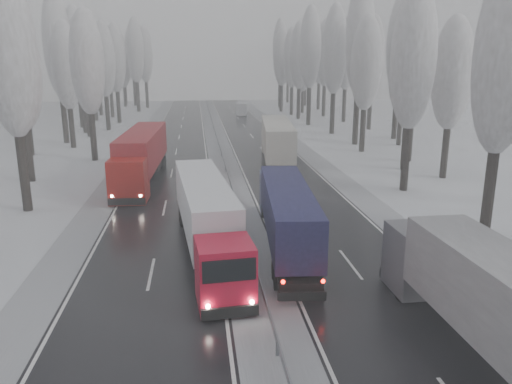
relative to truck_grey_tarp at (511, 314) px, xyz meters
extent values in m
cube|color=black|center=(-2.23, 28.21, -2.40)|extent=(7.50, 200.00, 0.03)
cube|color=black|center=(-12.73, 28.21, -2.40)|extent=(7.50, 200.00, 0.03)
cube|color=#ADAFB5|center=(-7.48, 28.21, -2.40)|extent=(3.00, 200.00, 0.04)
cube|color=#ADAFB5|center=(2.72, 28.21, -2.40)|extent=(2.40, 200.00, 0.04)
cube|color=#ADAFB5|center=(-17.68, 28.21, -2.40)|extent=(2.40, 200.00, 0.04)
cube|color=slate|center=(-7.48, 28.21, -1.82)|extent=(0.06, 200.00, 0.32)
cube|color=slate|center=(-7.48, 26.21, -2.12)|extent=(0.12, 0.12, 0.60)
cube|color=slate|center=(-7.48, 58.21, -2.12)|extent=(0.12, 0.12, 0.60)
cylinder|color=black|center=(7.56, 13.88, 0.38)|extent=(0.68, 0.68, 5.60)
ellipsoid|color=gray|center=(7.56, 13.88, 8.39)|extent=(3.60, 3.60, 11.45)
cylinder|color=black|center=(7.03, 25.24, 0.39)|extent=(0.68, 0.68, 5.62)
ellipsoid|color=gray|center=(7.03, 25.24, 8.42)|extent=(3.60, 3.60, 11.48)
cylinder|color=black|center=(12.54, 29.24, 0.05)|extent=(0.64, 0.64, 4.94)
ellipsoid|color=gray|center=(12.54, 29.24, 7.11)|extent=(3.60, 3.60, 10.09)
cylinder|color=black|center=(10.42, 33.37, 0.24)|extent=(0.66, 0.66, 5.32)
ellipsoid|color=gray|center=(10.42, 33.37, 7.85)|extent=(3.60, 3.60, 10.88)
cylinder|color=black|center=(12.65, 37.37, 0.74)|extent=(0.72, 0.72, 6.31)
ellipsoid|color=gray|center=(12.65, 37.37, 9.76)|extent=(3.60, 3.60, 12.90)
cylinder|color=black|center=(9.54, 43.81, 0.27)|extent=(0.67, 0.67, 5.38)
ellipsoid|color=gray|center=(9.54, 43.81, 7.95)|extent=(3.60, 3.60, 10.98)
cylinder|color=black|center=(15.83, 47.81, -0.12)|extent=(0.62, 0.62, 4.59)
ellipsoid|color=gray|center=(15.83, 47.81, 6.44)|extent=(3.60, 3.60, 9.39)
cylinder|color=black|center=(10.42, 49.23, 1.05)|extent=(0.76, 0.76, 6.95)
ellipsoid|color=gray|center=(10.42, 49.23, 10.98)|extent=(3.60, 3.60, 14.19)
cylinder|color=black|center=(17.34, 53.23, 0.88)|extent=(0.74, 0.74, 6.59)
ellipsoid|color=gray|center=(17.34, 53.23, 10.29)|extent=(3.60, 3.60, 13.46)
cylinder|color=black|center=(10.09, 59.48, 0.76)|extent=(0.72, 0.72, 6.37)
ellipsoid|color=gray|center=(10.09, 59.48, 9.86)|extent=(3.60, 3.60, 13.01)
cylinder|color=black|center=(17.24, 63.48, 0.57)|extent=(0.70, 0.70, 5.97)
ellipsoid|color=gray|center=(17.24, 63.48, 9.10)|extent=(3.60, 3.60, 12.20)
cylinder|color=black|center=(8.86, 70.16, 0.91)|extent=(0.74, 0.74, 6.65)
ellipsoid|color=gray|center=(8.86, 70.16, 10.41)|extent=(3.60, 3.60, 13.59)
cylinder|color=black|center=(16.23, 74.16, 0.65)|extent=(0.71, 0.71, 6.14)
ellipsoid|color=gray|center=(16.23, 74.16, 9.42)|extent=(3.60, 3.60, 12.54)
cylinder|color=black|center=(9.09, 79.91, 0.61)|extent=(0.71, 0.71, 6.05)
ellipsoid|color=gray|center=(9.09, 79.91, 9.26)|extent=(3.60, 3.60, 12.37)
cylinder|color=black|center=(15.00, 83.91, 0.73)|extent=(0.72, 0.72, 6.30)
ellipsoid|color=gray|center=(15.00, 83.91, 9.73)|extent=(3.60, 3.60, 12.87)
cylinder|color=black|center=(9.15, 87.42, 0.52)|extent=(0.70, 0.70, 5.88)
ellipsoid|color=gray|center=(9.15, 87.42, 8.91)|extent=(3.60, 3.60, 12.00)
cylinder|color=black|center=(12.29, 91.42, 0.01)|extent=(0.64, 0.64, 4.86)
ellipsoid|color=gray|center=(12.29, 91.42, 6.95)|extent=(3.60, 3.60, 9.92)
cylinder|color=black|center=(8.26, 94.52, 0.57)|extent=(0.70, 0.70, 5.98)
ellipsoid|color=gray|center=(8.26, 94.52, 9.11)|extent=(3.60, 3.60, 12.21)
cylinder|color=black|center=(17.47, 98.52, 0.67)|extent=(0.71, 0.71, 6.19)
ellipsoid|color=gray|center=(17.47, 98.52, 9.51)|extent=(3.60, 3.60, 12.64)
cylinder|color=black|center=(9.56, 104.37, 1.01)|extent=(0.75, 0.75, 6.86)
ellipsoid|color=gray|center=(9.56, 104.37, 10.81)|extent=(3.60, 3.60, 14.01)
cylinder|color=black|center=(16.54, 108.37, 0.35)|extent=(0.68, 0.68, 5.55)
ellipsoid|color=gray|center=(16.54, 108.37, 8.28)|extent=(3.60, 3.60, 11.33)
cylinder|color=black|center=(11.25, 114.93, 0.63)|extent=(0.71, 0.71, 6.09)
ellipsoid|color=gray|center=(11.25, 114.93, 9.33)|extent=(3.60, 3.60, 12.45)
cylinder|color=black|center=(14.07, 118.93, 0.32)|extent=(0.67, 0.67, 5.49)
ellipsoid|color=gray|center=(14.07, 118.93, 8.16)|extent=(3.60, 3.60, 11.21)
cylinder|color=black|center=(-22.60, 22.77, 0.50)|extent=(0.69, 0.69, 5.83)
ellipsoid|color=gray|center=(-22.60, 22.77, 8.83)|extent=(3.60, 3.60, 11.92)
cylinder|color=black|center=(-25.23, 32.41, 0.10)|extent=(0.65, 0.65, 5.03)
ellipsoid|color=gray|center=(-25.23, 32.41, 7.28)|extent=(3.60, 3.60, 10.28)
cylinder|color=black|center=(-21.42, 41.94, 0.30)|extent=(0.67, 0.67, 5.44)
ellipsoid|color=gray|center=(-21.42, 41.94, 8.07)|extent=(3.60, 3.60, 11.11)
cylinder|color=black|center=(-29.33, 45.94, 0.44)|extent=(0.69, 0.69, 5.72)
ellipsoid|color=gray|center=(-29.33, 45.94, 8.62)|extent=(3.60, 3.60, 11.69)
cylinder|color=black|center=(-25.74, 50.92, 0.19)|extent=(0.66, 0.66, 5.23)
ellipsoid|color=gray|center=(-25.74, 50.92, 7.66)|extent=(3.60, 3.60, 10.68)
cylinder|color=black|center=(-27.53, 54.92, 0.88)|extent=(0.74, 0.74, 6.60)
ellipsoid|color=gray|center=(-27.53, 54.92, 10.32)|extent=(3.60, 3.60, 13.49)
cylinder|color=black|center=(-25.63, 60.56, 0.16)|extent=(0.65, 0.65, 5.16)
ellipsoid|color=gray|center=(-25.63, 60.56, 7.53)|extent=(3.60, 3.60, 10.54)
cylinder|color=black|center=(-27.02, 64.56, 0.48)|extent=(0.69, 0.69, 5.79)
ellipsoid|color=gray|center=(-27.02, 64.56, 8.76)|extent=(3.60, 3.60, 11.84)
cylinder|color=black|center=(-24.06, 67.32, 0.40)|extent=(0.68, 0.68, 5.64)
ellipsoid|color=gray|center=(-24.06, 67.32, 8.47)|extent=(3.60, 3.60, 11.53)
cylinder|color=black|center=(-28.90, 71.32, 0.86)|extent=(0.73, 0.73, 6.56)
ellipsoid|color=gray|center=(-28.90, 71.32, 10.23)|extent=(3.60, 3.60, 13.40)
cylinder|color=black|center=(-23.80, 77.40, 0.48)|extent=(0.69, 0.69, 5.79)
ellipsoid|color=gray|center=(-23.80, 77.40, 8.75)|extent=(3.60, 3.60, 11.84)
cylinder|color=black|center=(-28.56, 81.40, 0.90)|extent=(0.74, 0.74, 6.65)
ellipsoid|color=gray|center=(-28.56, 81.40, 10.40)|extent=(3.60, 3.60, 13.58)
cylinder|color=black|center=(-26.41, 86.74, 0.14)|extent=(0.65, 0.65, 5.12)
ellipsoid|color=gray|center=(-26.41, 86.74, 7.46)|extent=(3.60, 3.60, 10.46)
cylinder|color=black|center=(-29.29, 90.74, 0.50)|extent=(0.69, 0.69, 5.84)
ellipsoid|color=gray|center=(-29.29, 90.74, 8.84)|extent=(3.60, 3.60, 11.92)
cylinder|color=black|center=(-22.55, 97.54, 0.92)|extent=(0.74, 0.74, 6.67)
ellipsoid|color=gray|center=(-22.55, 97.54, 10.45)|extent=(3.60, 3.60, 13.63)
cylinder|color=black|center=(-31.68, 101.54, 0.73)|extent=(0.72, 0.72, 6.31)
ellipsoid|color=gray|center=(-31.68, 101.54, 9.74)|extent=(3.60, 3.60, 12.88)
cylinder|color=black|center=(-21.53, 106.93, 0.72)|extent=(0.72, 0.72, 6.29)
ellipsoid|color=gray|center=(-21.53, 106.93, 9.71)|extent=(3.60, 3.60, 12.84)
cylinder|color=black|center=(-27.14, 110.93, 0.01)|extent=(0.64, 0.64, 4.86)
ellipsoid|color=gray|center=(-27.14, 110.93, 6.95)|extent=(3.60, 3.60, 9.92)
cylinder|color=black|center=(-25.04, 113.52, 0.89)|extent=(0.74, 0.74, 6.63)
ellipsoid|color=gray|center=(-25.04, 113.52, 10.36)|extent=(3.60, 3.60, 13.54)
cylinder|color=black|center=(-27.81, 117.52, 0.47)|extent=(0.69, 0.69, 5.79)
ellipsoid|color=gray|center=(-27.81, 117.52, 8.74)|extent=(3.60, 3.60, 11.82)
cube|color=#56565C|center=(-0.13, 6.77, -0.75)|extent=(2.58, 2.68, 3.03)
cube|color=black|center=(-0.15, 8.03, -0.04)|extent=(2.33, 0.14, 1.01)
cube|color=black|center=(-0.15, 8.13, -1.96)|extent=(2.53, 0.20, 0.51)
cylinder|color=black|center=(-1.17, 5.94, -1.89)|extent=(0.37, 1.06, 1.05)
cylinder|color=black|center=(0.95, 5.98, -1.89)|extent=(0.37, 1.06, 1.05)
sphere|color=white|center=(-1.11, 8.14, -1.56)|extent=(0.22, 0.22, 0.22)
sphere|color=white|center=(0.81, 8.18, -1.56)|extent=(0.22, 0.22, 0.22)
cube|color=navy|center=(-4.71, 19.63, -0.90)|extent=(2.48, 2.57, 2.76)
cube|color=black|center=(-4.62, 20.78, -0.25)|extent=(2.12, 0.26, 0.92)
cube|color=black|center=(-4.61, 20.87, -2.00)|extent=(2.31, 0.32, 0.46)
cube|color=black|center=(-5.26, 12.47, 0.07)|extent=(3.27, 12.12, 2.58)
cube|color=black|center=(-5.73, 6.45, -1.91)|extent=(2.12, 0.27, 0.41)
cube|color=black|center=(-5.52, 9.16, -1.73)|extent=(2.41, 5.21, 0.41)
cube|color=black|center=(-5.69, 6.95, -2.10)|extent=(2.12, 0.22, 0.55)
cylinder|color=black|center=(-5.73, 18.97, -1.94)|extent=(0.40, 0.98, 0.96)
cylinder|color=black|center=(-3.80, 18.82, -1.94)|extent=(0.40, 0.98, 0.96)
cylinder|color=black|center=(-6.51, 8.86, -1.94)|extent=(0.40, 0.98, 0.96)
cylinder|color=black|center=(-4.58, 8.72, -1.94)|extent=(0.40, 0.98, 0.96)
cylinder|color=black|center=(-6.60, 7.67, -1.94)|extent=(0.40, 0.98, 0.96)
cylinder|color=black|center=(-4.67, 7.52, -1.94)|extent=(0.40, 0.98, 0.96)
sphere|color=#FF0C05|center=(-6.61, 6.45, -1.18)|extent=(0.18, 0.18, 0.18)
sphere|color=#FF0C05|center=(-4.86, 6.32, -1.18)|extent=(0.18, 0.18, 0.18)
sphere|color=white|center=(-5.48, 20.97, -1.64)|extent=(0.20, 0.20, 0.20)
sphere|color=white|center=(-3.74, 20.83, -1.64)|extent=(0.20, 0.20, 0.20)
cube|color=beige|center=(-1.08, 45.22, -0.61)|extent=(3.02, 3.12, 3.29)
cube|color=black|center=(-0.94, 46.58, 0.16)|extent=(2.52, 0.37, 1.10)
cube|color=black|center=(-0.93, 46.69, -1.93)|extent=(2.75, 0.45, 0.55)
cube|color=#B3AEA1|center=(-1.96, 36.70, 0.54)|extent=(4.25, 14.48, 3.07)
cube|color=black|center=(-2.70, 29.55, -1.82)|extent=(2.52, 0.39, 0.49)
cube|color=black|center=(-2.37, 32.77, -1.60)|extent=(3.02, 6.25, 0.49)
cube|color=black|center=(-2.64, 30.15, -2.04)|extent=(2.52, 0.33, 0.66)
cylinder|color=black|center=(-2.32, 44.46, -1.85)|extent=(0.50, 1.17, 1.14)
cylinder|color=black|center=(-0.03, 44.22, -1.85)|extent=(0.50, 1.17, 1.14)
cylinder|color=black|center=(-3.56, 32.45, -1.85)|extent=(0.50, 1.17, 1.14)
cylinder|color=black|center=(-1.27, 32.22, -1.85)|extent=(0.50, 1.17, 1.14)
cylinder|color=black|center=(-3.71, 31.04, -1.85)|extent=(0.50, 1.17, 1.14)
cylinder|color=black|center=(-1.41, 30.80, -1.85)|extent=(0.50, 1.17, 1.14)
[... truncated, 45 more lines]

